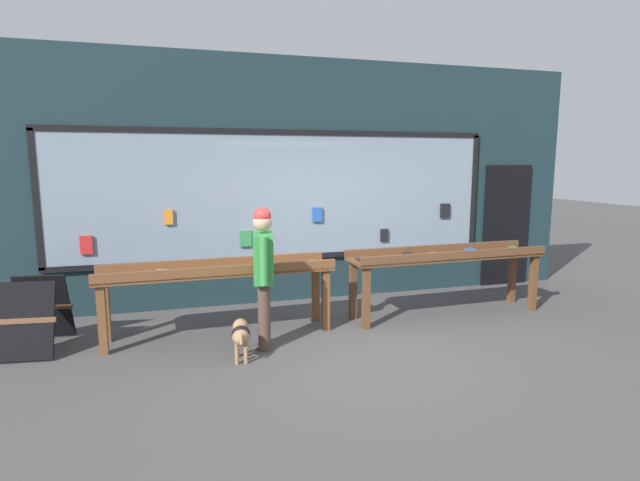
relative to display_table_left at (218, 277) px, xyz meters
The scene contains 7 objects.
ground_plane 2.00m from the display_table_left, 31.24° to the right, with size 40.00×40.00×0.00m, color #474444.
shopfront_facade 2.39m from the display_table_left, 41.91° to the left, with size 8.99×0.29×3.70m.
display_table_left is the anchor object (origin of this frame).
display_table_right 3.17m from the display_table_left, ahead, with size 2.86×0.70×0.96m.
person_browsing 0.76m from the display_table_left, 50.71° to the right, with size 0.28×0.65×1.65m.
small_dog 0.97m from the display_table_left, 79.18° to the right, with size 0.23×0.53×0.41m.
sandwich_board_sign 2.09m from the display_table_left, behind, with size 0.69×0.90×0.83m.
Camera 1 is at (-2.08, -5.13, 2.15)m, focal length 28.00 mm.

